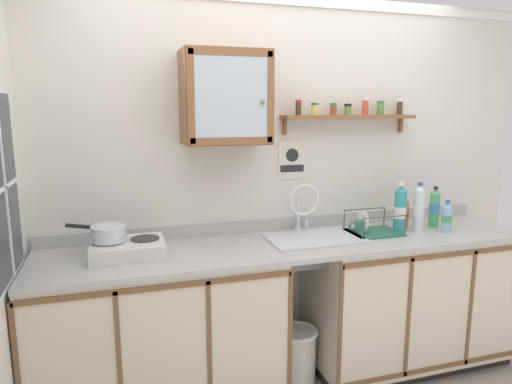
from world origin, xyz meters
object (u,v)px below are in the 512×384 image
bottle_water_clear_0 (419,209)px  warning_sign (292,160)px  bottle_detergent_teal_4 (400,210)px  wall_cabinet (225,98)px  bottle_soda_green_1 (434,208)px  bottle_juice_amber_2 (404,213)px  sink (313,241)px  bottle_water_blue_3 (447,218)px  mug (360,227)px  dish_rack (372,230)px  hot_plate_stove (128,249)px  saucepan (108,233)px  trash_bin (296,357)px

bottle_water_clear_0 → warning_sign: (-0.78, 0.31, 0.31)m
bottle_water_clear_0 → warning_sign: bearing=158.1°
bottle_detergent_teal_4 → wall_cabinet: (-1.12, 0.15, 0.71)m
bottle_soda_green_1 → bottle_juice_amber_2: 0.23m
sink → bottle_soda_green_1: (0.91, 0.01, 0.15)m
bottle_juice_amber_2 → warning_sign: warning_sign is taller
bottle_water_blue_3 → wall_cabinet: wall_cabinet is taller
bottle_juice_amber_2 → warning_sign: (-0.73, 0.22, 0.36)m
bottle_water_clear_0 → mug: bottle_water_clear_0 is taller
warning_sign → bottle_juice_amber_2: bearing=-17.0°
mug → wall_cabinet: (-0.86, 0.12, 0.82)m
sink → bottle_soda_green_1: 0.92m
bottle_water_clear_0 → bottle_detergent_teal_4: 0.13m
dish_rack → warning_sign: bearing=149.0°
bottle_water_clear_0 → bottle_soda_green_1: 0.19m
mug → warning_sign: 0.62m
bottle_soda_green_1 → mug: size_ratio=2.52×
bottle_juice_amber_2 → dish_rack: bottle_juice_amber_2 is taller
hot_plate_stove → bottle_juice_amber_2: size_ratio=1.66×
warning_sign → dish_rack: bearing=-31.0°
sink → bottle_juice_amber_2: bearing=3.5°
bottle_juice_amber_2 → bottle_water_blue_3: bearing=-36.2°
hot_plate_stove → dish_rack: 1.53m
bottle_detergent_teal_4 → mug: (-0.27, 0.03, -0.11)m
bottle_soda_green_1 → warning_sign: (-0.95, 0.25, 0.33)m
saucepan → bottle_water_clear_0: (1.95, -0.05, 0.02)m
hot_plate_stove → bottle_juice_amber_2: bottle_juice_amber_2 is taller
saucepan → warning_sign: warning_sign is taller
bottle_juice_amber_2 → warning_sign: 0.84m
hot_plate_stove → trash_bin: bearing=-3.2°
dish_rack → mug: 0.09m
bottle_soda_green_1 → bottle_juice_amber_2: bearing=172.8°
bottle_water_clear_0 → wall_cabinet: (-1.26, 0.16, 0.71)m
bottle_water_clear_0 → bottle_soda_green_1: bottle_water_clear_0 is taller
hot_plate_stove → wall_cabinet: size_ratio=0.74×
saucepan → bottle_juice_amber_2: (1.90, 0.04, -0.03)m
bottle_soda_green_1 → dish_rack: bottle_soda_green_1 is taller
warning_sign → sink: bearing=-80.6°
bottle_juice_amber_2 → trash_bin: size_ratio=0.62×
bottle_detergent_teal_4 → warning_sign: size_ratio=1.31×
saucepan → dish_rack: (1.63, -0.01, -0.11)m
sink → wall_cabinet: wall_cabinet is taller
wall_cabinet → bottle_detergent_teal_4: bearing=-7.6°
hot_plate_stove → bottle_detergent_teal_4: size_ratio=1.20×
hot_plate_stove → wall_cabinet: 1.02m
trash_bin → warning_sign: bearing=75.7°
bottle_water_blue_3 → bottle_juice_amber_2: bearing=143.8°
bottle_juice_amber_2 → dish_rack: bearing=-168.8°
bottle_water_clear_0 → bottle_detergent_teal_4: bottle_detergent_teal_4 is taller
hot_plate_stove → bottle_detergent_teal_4: bottle_detergent_teal_4 is taller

